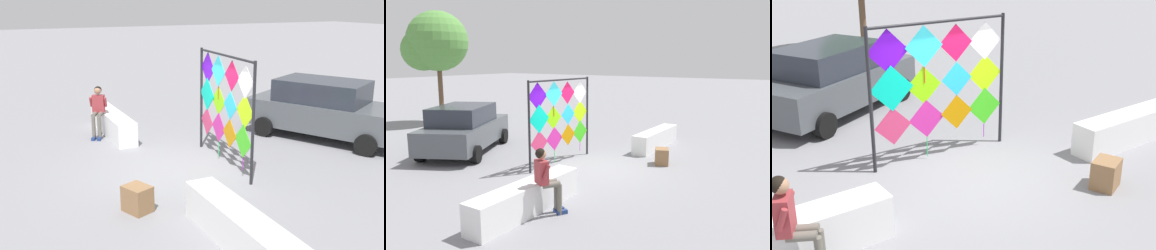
% 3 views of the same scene
% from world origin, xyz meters
% --- Properties ---
extents(ground, '(120.00, 120.00, 0.00)m').
position_xyz_m(ground, '(0.00, 0.00, 0.00)').
color(ground, gray).
extents(plaza_ledge_left, '(3.23, 0.57, 0.70)m').
position_xyz_m(plaza_ledge_left, '(-3.82, -0.48, 0.35)').
color(plaza_ledge_left, white).
rests_on(plaza_ledge_left, ground).
extents(plaza_ledge_right, '(3.23, 0.57, 0.70)m').
position_xyz_m(plaza_ledge_right, '(3.82, -0.48, 0.35)').
color(plaza_ledge_right, white).
rests_on(plaza_ledge_right, ground).
extents(kite_display_rack, '(3.00, 0.28, 2.81)m').
position_xyz_m(kite_display_rack, '(-0.02, 1.32, 1.66)').
color(kite_display_rack, '#232328').
rests_on(kite_display_rack, ground).
extents(seated_vendor, '(0.74, 0.65, 1.54)m').
position_xyz_m(seated_vendor, '(-3.69, -0.94, 0.91)').
color(seated_vendor, '#666056').
rests_on(seated_vendor, ground).
extents(parked_car, '(4.90, 3.79, 1.75)m').
position_xyz_m(parked_car, '(-0.72, 5.20, 0.89)').
color(parked_car, '#4C5156').
rests_on(parked_car, ground).
extents(cardboard_box_large, '(0.65, 0.60, 0.53)m').
position_xyz_m(cardboard_box_large, '(1.64, -1.55, 0.26)').
color(cardboard_box_large, olive).
rests_on(cardboard_box_large, ground).
extents(tree_far_right, '(3.22, 3.14, 5.91)m').
position_xyz_m(tree_far_right, '(2.83, 11.49, 4.19)').
color(tree_far_right, brown).
rests_on(tree_far_right, ground).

